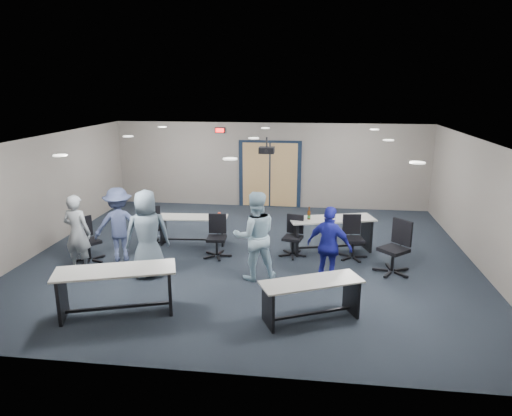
# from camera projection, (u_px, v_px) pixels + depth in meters

# --- Properties ---
(floor) EXTENTS (10.00, 10.00, 0.00)m
(floor) POSITION_uv_depth(u_px,v_px,m) (251.00, 255.00, 10.63)
(floor) COLOR black
(floor) RESTS_ON ground
(back_wall) EXTENTS (10.00, 0.04, 2.70)m
(back_wall) POSITION_uv_depth(u_px,v_px,m) (270.00, 165.00, 14.59)
(back_wall) COLOR gray
(back_wall) RESTS_ON floor
(front_wall) EXTENTS (10.00, 0.04, 2.70)m
(front_wall) POSITION_uv_depth(u_px,v_px,m) (204.00, 283.00, 5.97)
(front_wall) COLOR gray
(front_wall) RESTS_ON floor
(left_wall) EXTENTS (0.04, 9.00, 2.70)m
(left_wall) POSITION_uv_depth(u_px,v_px,m) (44.00, 193.00, 10.89)
(left_wall) COLOR gray
(left_wall) RESTS_ON floor
(right_wall) EXTENTS (0.04, 9.00, 2.70)m
(right_wall) POSITION_uv_depth(u_px,v_px,m) (484.00, 207.00, 9.67)
(right_wall) COLOR gray
(right_wall) RESTS_ON floor
(ceiling) EXTENTS (10.00, 9.00, 0.04)m
(ceiling) POSITION_uv_depth(u_px,v_px,m) (251.00, 139.00, 9.92)
(ceiling) COLOR silver
(ceiling) RESTS_ON back_wall
(double_door) EXTENTS (2.00, 0.07, 2.20)m
(double_door) POSITION_uv_depth(u_px,v_px,m) (270.00, 175.00, 14.63)
(double_door) COLOR black
(double_door) RESTS_ON back_wall
(exit_sign) EXTENTS (0.32, 0.07, 0.18)m
(exit_sign) POSITION_uv_depth(u_px,v_px,m) (220.00, 130.00, 14.44)
(exit_sign) COLOR black
(exit_sign) RESTS_ON back_wall
(ceiling_projector) EXTENTS (0.35, 0.32, 0.37)m
(ceiling_projector) POSITION_uv_depth(u_px,v_px,m) (267.00, 150.00, 10.44)
(ceiling_projector) COLOR black
(ceiling_projector) RESTS_ON ceiling
(ceiling_can_lights) EXTENTS (6.24, 5.74, 0.02)m
(ceiling_can_lights) POSITION_uv_depth(u_px,v_px,m) (252.00, 139.00, 10.17)
(ceiling_can_lights) COLOR white
(ceiling_can_lights) RESTS_ON ceiling
(table_front_left) EXTENTS (2.12, 1.28, 0.82)m
(table_front_left) POSITION_uv_depth(u_px,v_px,m) (116.00, 284.00, 7.82)
(table_front_left) COLOR #B9B7AF
(table_front_left) RESTS_ON floor
(table_front_right) EXTENTS (1.80, 1.24, 0.70)m
(table_front_right) POSITION_uv_depth(u_px,v_px,m) (311.00, 293.00, 7.64)
(table_front_right) COLOR #B9B7AF
(table_front_right) RESTS_ON floor
(table_back_left) EXTENTS (1.75, 0.70, 0.81)m
(table_back_left) POSITION_uv_depth(u_px,v_px,m) (193.00, 225.00, 11.35)
(table_back_left) COLOR #B9B7AF
(table_back_left) RESTS_ON floor
(table_back_right) EXTENTS (2.11, 1.19, 1.11)m
(table_back_right) POSITION_uv_depth(u_px,v_px,m) (331.00, 228.00, 10.80)
(table_back_right) COLOR #B9B7AF
(table_back_right) RESTS_ON floor
(chair_back_a) EXTENTS (0.72, 0.72, 0.93)m
(chair_back_a) POSITION_uv_depth(u_px,v_px,m) (153.00, 226.00, 11.29)
(chair_back_a) COLOR black
(chair_back_a) RESTS_ON floor
(chair_back_b) EXTENTS (0.66, 0.66, 0.98)m
(chair_back_b) POSITION_uv_depth(u_px,v_px,m) (217.00, 237.00, 10.43)
(chair_back_b) COLOR black
(chair_back_b) RESTS_ON floor
(chair_back_c) EXTENTS (0.72, 0.72, 0.95)m
(chair_back_c) POSITION_uv_depth(u_px,v_px,m) (293.00, 236.00, 10.49)
(chair_back_c) COLOR black
(chair_back_c) RESTS_ON floor
(chair_back_d) EXTENTS (0.71, 0.71, 0.99)m
(chair_back_d) POSITION_uv_depth(u_px,v_px,m) (353.00, 238.00, 10.33)
(chair_back_d) COLOR black
(chair_back_d) RESTS_ON floor
(chair_loose_left) EXTENTS (0.88, 0.88, 1.00)m
(chair_loose_left) POSITION_uv_depth(u_px,v_px,m) (88.00, 240.00, 10.17)
(chair_loose_left) COLOR black
(chair_loose_left) RESTS_ON floor
(chair_loose_right) EXTENTS (1.01, 1.01, 1.13)m
(chair_loose_right) POSITION_uv_depth(u_px,v_px,m) (394.00, 248.00, 9.51)
(chair_loose_right) COLOR black
(chair_loose_right) RESTS_ON floor
(person_gray) EXTENTS (0.64, 0.46, 1.66)m
(person_gray) POSITION_uv_depth(u_px,v_px,m) (77.00, 233.00, 9.61)
(person_gray) COLOR #90989D
(person_gray) RESTS_ON floor
(person_plaid) EXTENTS (1.05, 0.88, 1.83)m
(person_plaid) POSITION_uv_depth(u_px,v_px,m) (147.00, 234.00, 9.29)
(person_plaid) COLOR slate
(person_plaid) RESTS_ON floor
(person_lightblue) EXTENTS (1.05, 0.92, 1.83)m
(person_lightblue) POSITION_uv_depth(u_px,v_px,m) (255.00, 236.00, 9.16)
(person_lightblue) COLOR #B1D7EA
(person_lightblue) RESTS_ON floor
(person_navy) EXTENTS (1.01, 0.76, 1.60)m
(person_navy) POSITION_uv_depth(u_px,v_px,m) (329.00, 246.00, 8.92)
(person_navy) COLOR navy
(person_navy) RESTS_ON floor
(person_back) EXTENTS (1.24, 0.97, 1.68)m
(person_back) POSITION_uv_depth(u_px,v_px,m) (119.00, 225.00, 10.15)
(person_back) COLOR #414C75
(person_back) RESTS_ON floor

